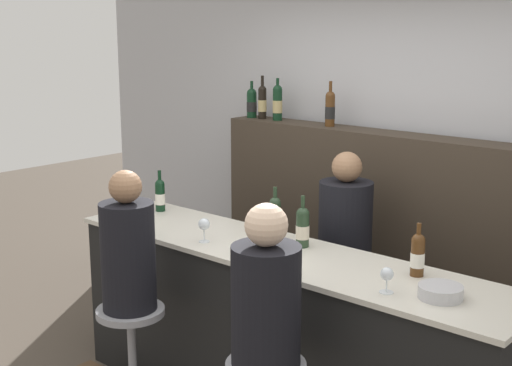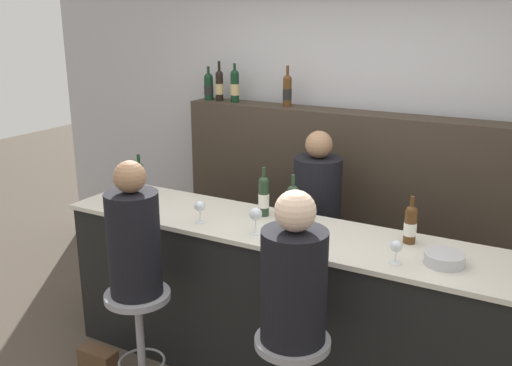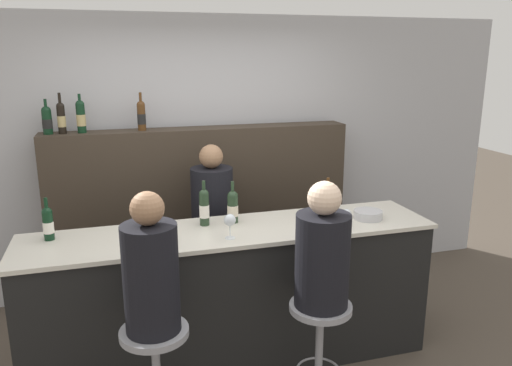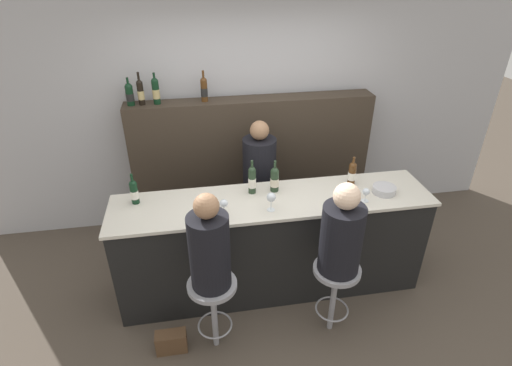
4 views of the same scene
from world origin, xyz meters
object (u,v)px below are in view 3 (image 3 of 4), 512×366
wine_bottle_backbar_2 (81,116)px  bar_stool_right (320,326)px  wine_bottle_counter_2 (233,206)px  wine_bottle_counter_3 (327,199)px  guest_seated_left (151,272)px  bartender (213,241)px  wine_glass_0 (169,229)px  metal_bowl (368,215)px  wine_bottle_counter_0 (48,223)px  wine_bottle_counter_1 (204,207)px  wine_glass_2 (347,214)px  bar_stool_left (155,353)px  wine_bottle_backbar_3 (141,115)px  wine_bottle_backbar_1 (61,117)px  wine_glass_1 (230,221)px  guest_seated_right (323,254)px  wine_bottle_backbar_0 (47,120)px

wine_bottle_backbar_2 → bar_stool_right: wine_bottle_backbar_2 is taller
wine_bottle_counter_2 → wine_bottle_counter_3: 0.75m
guest_seated_left → bartender: bartender is taller
wine_bottle_backbar_2 → wine_glass_0: wine_bottle_backbar_2 is taller
metal_bowl → guest_seated_left: guest_seated_left is taller
wine_bottle_counter_2 → metal_bowl: size_ratio=1.44×
wine_bottle_counter_0 → wine_bottle_counter_3: 2.01m
wine_bottle_counter_1 → wine_glass_2: bearing=-18.0°
wine_glass_0 → bar_stool_left: bearing=-109.0°
wine_bottle_backbar_3 → metal_bowl: 2.09m
wine_bottle_counter_1 → wine_bottle_backbar_1: size_ratio=0.98×
wine_bottle_backbar_2 → wine_glass_2: bearing=-36.7°
wine_bottle_backbar_3 → wine_glass_1: 1.53m
bar_stool_left → guest_seated_right: 1.15m
wine_glass_2 → wine_bottle_counter_3: bearing=91.5°
wine_bottle_backbar_1 → wine_glass_0: wine_bottle_backbar_1 is taller
wine_bottle_backbar_1 → bartender: bearing=-23.9°
wine_bottle_counter_1 → bar_stool_left: 1.08m
wine_bottle_backbar_0 → bar_stool_left: size_ratio=0.41×
wine_bottle_counter_0 → wine_bottle_backbar_0: wine_bottle_backbar_0 is taller
wine_glass_1 → wine_glass_2: (0.86, 0.00, -0.04)m
bar_stool_right → wine_bottle_backbar_2: bearing=128.3°
wine_glass_2 → bartender: 1.24m
wine_bottle_counter_2 → wine_bottle_backbar_3: wine_bottle_backbar_3 is taller
metal_bowl → guest_seated_left: (-1.65, -0.56, -0.01)m
wine_bottle_backbar_1 → wine_bottle_backbar_0: bearing=180.0°
wine_bottle_backbar_1 → wine_bottle_backbar_2: wine_bottle_backbar_1 is taller
wine_bottle_counter_2 → wine_bottle_counter_3: size_ratio=1.09×
wine_bottle_counter_3 → bar_stool_right: size_ratio=0.40×
wine_bottle_counter_2 → wine_bottle_backbar_1: 1.68m
wine_glass_1 → wine_bottle_counter_3: bearing=20.4°
wine_bottle_counter_3 → wine_glass_2: 0.32m
metal_bowl → wine_glass_2: bearing=-155.2°
wine_bottle_backbar_0 → wine_bottle_backbar_2: wine_bottle_backbar_2 is taller
wine_bottle_backbar_0 → metal_bowl: 2.69m
wine_bottle_counter_3 → wine_bottle_counter_1: bearing=180.0°
wine_bottle_counter_2 → guest_seated_left: bearing=-130.5°
wine_bottle_backbar_0 → wine_glass_1: size_ratio=1.70×
wine_bottle_counter_1 → wine_bottle_counter_2: size_ratio=1.07×
wine_bottle_counter_3 → bartender: size_ratio=0.19×
wine_bottle_counter_1 → bar_stool_left: (-0.45, -0.77, -0.62)m
wine_glass_0 → wine_glass_2: size_ratio=1.14×
metal_bowl → guest_seated_right: guest_seated_right is taller
wine_bottle_backbar_0 → wine_bottle_counter_0: bearing=-87.0°
wine_bottle_counter_2 → bartender: 0.70m
wine_bottle_backbar_2 → guest_seated_right: (1.42, -1.80, -0.68)m
wine_bottle_backbar_0 → wine_bottle_backbar_1: bearing=-0.0°
guest_seated_left → wine_bottle_counter_3: bearing=28.6°
wine_bottle_backbar_1 → bar_stool_right: size_ratio=0.47×
wine_bottle_backbar_2 → wine_bottle_backbar_3: size_ratio=1.00×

